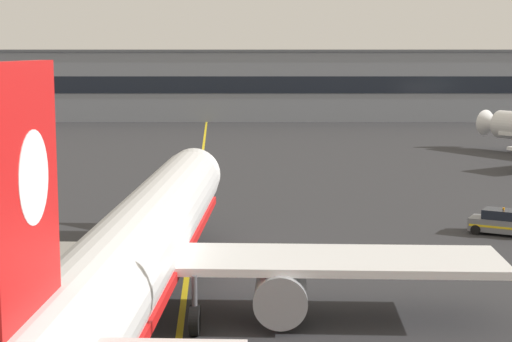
% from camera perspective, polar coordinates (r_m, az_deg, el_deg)
% --- Properties ---
extents(taxiway_centreline, '(8.82, 179.81, 0.01)m').
position_cam_1_polar(taxiway_centreline, '(55.74, -4.17, -4.14)').
color(taxiway_centreline, yellow).
rests_on(taxiway_centreline, ground).
extents(airliner_foreground, '(32.17, 41.50, 11.65)m').
position_cam_1_polar(airliner_foreground, '(37.34, -7.72, -5.09)').
color(airliner_foreground, white).
rests_on(airliner_foreground, ground).
extents(service_car_third, '(4.55, 3.57, 1.79)m').
position_cam_1_polar(service_car_third, '(57.03, 16.55, -3.40)').
color(service_car_third, slate).
rests_on(service_car_third, ground).
extents(safety_cone_by_nose_gear, '(0.44, 0.44, 0.55)m').
position_cam_1_polar(safety_cone_by_nose_gear, '(54.72, -5.33, -4.12)').
color(safety_cone_by_nose_gear, orange).
rests_on(safety_cone_by_nose_gear, ground).
extents(terminal_building, '(149.90, 12.40, 11.97)m').
position_cam_1_polar(terminal_building, '(145.70, -0.88, 5.88)').
color(terminal_building, gray).
rests_on(terminal_building, ground).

